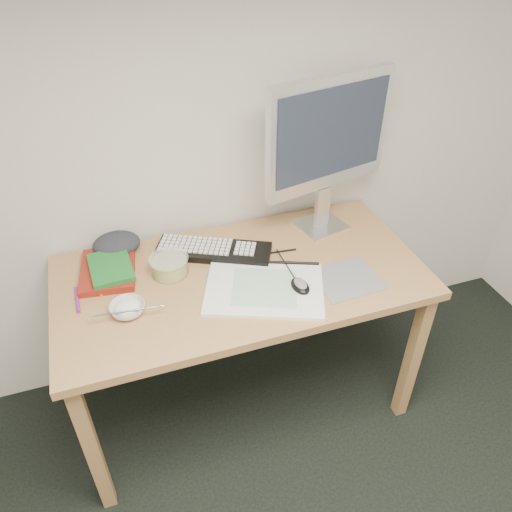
{
  "coord_description": "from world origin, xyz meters",
  "views": [
    {
      "loc": [
        -0.28,
        0.01,
        1.96
      ],
      "look_at": [
        0.2,
        1.42,
        0.83
      ],
      "focal_mm": 35.0,
      "sensor_mm": 36.0,
      "label": 1
    }
  ],
  "objects": [
    {
      "name": "desk",
      "position": [
        0.15,
        1.43,
        0.67
      ],
      "size": [
        1.4,
        0.7,
        0.75
      ],
      "color": "#A67C4C",
      "rests_on": "ground"
    },
    {
      "name": "mousepad",
      "position": [
        0.51,
        1.27,
        0.75
      ],
      "size": [
        0.24,
        0.22,
        0.0
      ],
      "primitive_type": "cube",
      "rotation": [
        0.0,
        0.0,
        0.05
      ],
      "color": "slate",
      "rests_on": "desk"
    },
    {
      "name": "sketchpad",
      "position": [
        0.2,
        1.32,
        0.76
      ],
      "size": [
        0.51,
        0.44,
        0.01
      ],
      "primitive_type": "cube",
      "rotation": [
        0.0,
        0.0,
        -0.38
      ],
      "color": "silver",
      "rests_on": "desk"
    },
    {
      "name": "keyboard",
      "position": [
        0.08,
        1.59,
        0.76
      ],
      "size": [
        0.48,
        0.33,
        0.03
      ],
      "primitive_type": "cube",
      "rotation": [
        0.0,
        0.0,
        -0.46
      ],
      "color": "black",
      "rests_on": "desk"
    },
    {
      "name": "monitor",
      "position": [
        0.57,
        1.64,
        1.16
      ],
      "size": [
        0.55,
        0.21,
        0.65
      ],
      "rotation": [
        0.0,
        0.0,
        0.22
      ],
      "color": "silver",
      "rests_on": "desk"
    },
    {
      "name": "mouse",
      "position": [
        0.32,
        1.27,
        0.78
      ],
      "size": [
        0.07,
        0.1,
        0.03
      ],
      "primitive_type": "ellipsoid",
      "rotation": [
        0.0,
        0.0,
        0.08
      ],
      "color": "black",
      "rests_on": "sketchpad"
    },
    {
      "name": "rice_bowl",
      "position": [
        -0.29,
        1.35,
        0.77
      ],
      "size": [
        0.13,
        0.13,
        0.04
      ],
      "primitive_type": "imported",
      "rotation": [
        0.0,
        0.0,
        -0.03
      ],
      "color": "white",
      "rests_on": "desk"
    },
    {
      "name": "chopsticks",
      "position": [
        -0.29,
        1.32,
        0.79
      ],
      "size": [
        0.23,
        0.04,
        0.02
      ],
      "primitive_type": "cylinder",
      "rotation": [
        0.0,
        1.57,
        -0.1
      ],
      "color": "#AEAEB0",
      "rests_on": "rice_bowl"
    },
    {
      "name": "fruit_tub",
      "position": [
        -0.11,
        1.52,
        0.79
      ],
      "size": [
        0.16,
        0.16,
        0.07
      ],
      "primitive_type": "cylinder",
      "rotation": [
        0.0,
        0.0,
        0.07
      ],
      "color": "#E6CA51",
      "rests_on": "desk"
    },
    {
      "name": "book_red",
      "position": [
        -0.33,
        1.6,
        0.76
      ],
      "size": [
        0.23,
        0.29,
        0.03
      ],
      "primitive_type": "cube",
      "rotation": [
        0.0,
        0.0,
        -0.14
      ],
      "color": "maroon",
      "rests_on": "desk"
    },
    {
      "name": "book_green",
      "position": [
        -0.32,
        1.59,
        0.79
      ],
      "size": [
        0.16,
        0.22,
        0.02
      ],
      "primitive_type": "cube",
      "rotation": [
        0.0,
        0.0,
        0.06
      ],
      "color": "#1A6B27",
      "rests_on": "book_red"
    },
    {
      "name": "cloth_lump",
      "position": [
        -0.28,
        1.74,
        0.78
      ],
      "size": [
        0.18,
        0.16,
        0.07
      ],
      "primitive_type": "ellipsoid",
      "rotation": [
        0.0,
        0.0,
        0.2
      ],
      "color": "#2A2E32",
      "rests_on": "desk"
    },
    {
      "name": "pencil_pink",
      "position": [
        0.18,
        1.49,
        0.75
      ],
      "size": [
        0.17,
        0.03,
        0.01
      ],
      "primitive_type": "cylinder",
      "rotation": [
        0.0,
        1.57,
        0.13
      ],
      "color": "pink",
      "rests_on": "desk"
    },
    {
      "name": "pencil_tan",
      "position": [
        0.22,
        1.49,
        0.75
      ],
      "size": [
        0.18,
        0.08,
        0.01
      ],
      "primitive_type": "cylinder",
      "rotation": [
        0.0,
        1.57,
        -0.37
      ],
      "color": "tan",
      "rests_on": "desk"
    },
    {
      "name": "pencil_black",
      "position": [
        0.31,
        1.52,
        0.75
      ],
      "size": [
        0.2,
        0.03,
        0.01
      ],
      "primitive_type": "cylinder",
      "rotation": [
        0.0,
        1.57,
        -0.09
      ],
      "color": "black",
      "rests_on": "desk"
    },
    {
      "name": "marker_blue",
      "position": [
        -0.43,
        1.53,
        0.76
      ],
      "size": [
        0.07,
        0.11,
        0.01
      ],
      "primitive_type": "cylinder",
      "rotation": [
        0.0,
        1.57,
        1.04
      ],
      "color": "#1C2497",
      "rests_on": "desk"
    },
    {
      "name": "marker_orange",
      "position": [
        -0.37,
        1.53,
        0.76
      ],
      "size": [
        0.01,
        0.11,
        0.01
      ],
      "primitive_type": "cylinder",
      "rotation": [
        0.0,
        1.57,
        1.58
      ],
      "color": "#F25A1C",
      "rests_on": "desk"
    },
    {
      "name": "marker_purple",
      "position": [
        -0.45,
        1.48,
        0.76
      ],
      "size": [
        0.02,
        0.14,
        0.01
      ],
      "primitive_type": "cylinder",
      "rotation": [
        0.0,
        1.57,
        1.6
      ],
      "color": "#7C2485",
      "rests_on": "desk"
    }
  ]
}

